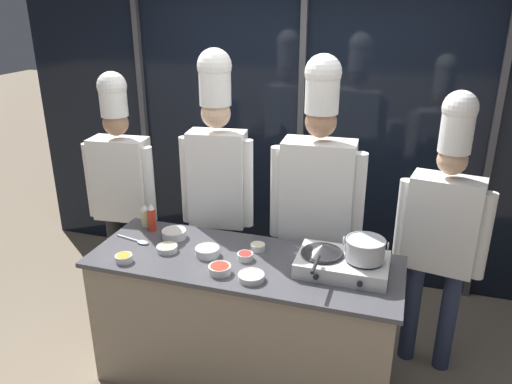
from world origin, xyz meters
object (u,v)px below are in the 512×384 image
prep_bowl_onion (174,233)px  prep_bowl_chili_flakes (220,269)px  prep_bowl_garlic (207,251)px  chef_line (317,191)px  prep_bowl_carrots (124,258)px  serving_spoon_slotted (139,241)px  squeeze_bottle_chili (152,217)px  chef_head (121,178)px  portable_stove (342,264)px  stock_pot (365,249)px  prep_bowl_bell_pepper (245,256)px  chef_sous (217,171)px  chef_pastry (443,222)px  prep_bowl_chicken (251,276)px  prep_bowl_ginger (167,248)px  frying_pan (322,249)px  prep_bowl_noodles (258,246)px  squeeze_bottle_oil (146,216)px

prep_bowl_onion → prep_bowl_chili_flakes: bearing=-36.3°
prep_bowl_garlic → chef_line: (0.57, 0.54, 0.27)m
prep_bowl_carrots → serving_spoon_slotted: size_ratio=0.40×
squeeze_bottle_chili → chef_head: (-0.44, 0.35, 0.12)m
portable_stove → chef_line: 0.59m
stock_pot → chef_head: 1.95m
prep_bowl_bell_pepper → chef_sous: (-0.38, 0.53, 0.33)m
squeeze_bottle_chili → serving_spoon_slotted: (0.00, -0.19, -0.09)m
portable_stove → prep_bowl_garlic: (-0.82, -0.06, -0.02)m
prep_bowl_garlic → chef_pastry: 1.48m
prep_bowl_bell_pepper → prep_bowl_chicken: 0.24m
stock_pot → prep_bowl_ginger: bearing=-175.9°
frying_pan → prep_bowl_onion: 1.02m
prep_bowl_ginger → serving_spoon_slotted: size_ratio=0.50×
prep_bowl_bell_pepper → prep_bowl_garlic: size_ratio=0.65×
prep_bowl_carrots → stock_pot: bearing=11.6°
squeeze_bottle_chili → prep_bowl_carrots: bearing=-83.7°
frying_pan → prep_bowl_noodles: bearing=166.2°
squeeze_bottle_chili → prep_bowl_noodles: 0.78m
prep_bowl_carrots → prep_bowl_chili_flakes: size_ratio=0.79×
prep_bowl_chili_flakes → serving_spoon_slotted: bearing=162.5°
chef_line → squeeze_bottle_chili: bearing=13.7°
stock_pot → prep_bowl_garlic: 0.95m
prep_bowl_onion → serving_spoon_slotted: size_ratio=0.62×
prep_bowl_onion → chef_head: 0.77m
squeeze_bottle_oil → prep_bowl_noodles: size_ratio=1.70×
squeeze_bottle_chili → prep_bowl_chili_flakes: 0.76m
prep_bowl_bell_pepper → prep_bowl_noodles: size_ratio=1.06×
stock_pot → squeeze_bottle_oil: (-1.51, 0.20, -0.09)m
prep_bowl_chili_flakes → prep_bowl_garlic: prep_bowl_garlic is taller
prep_bowl_bell_pepper → prep_bowl_chili_flakes: bearing=-114.2°
stock_pot → chef_line: size_ratio=0.12×
squeeze_bottle_chili → chef_sous: 0.55m
portable_stove → squeeze_bottle_chili: (-1.32, 0.16, 0.05)m
prep_bowl_bell_pepper → chef_line: chef_line is taller
squeeze_bottle_oil → prep_bowl_onion: 0.29m
prep_bowl_carrots → prep_bowl_chili_flakes: (0.60, 0.05, 0.00)m
frying_pan → stock_pot: 0.24m
prep_bowl_bell_pepper → serving_spoon_slotted: bearing=179.5°
portable_stove → chef_head: bearing=163.9°
squeeze_bottle_oil → squeeze_bottle_chili: 0.09m
chef_line → stock_pot: bearing=125.0°
prep_bowl_ginger → prep_bowl_chicken: size_ratio=0.87×
prep_bowl_noodles → chef_sous: chef_sous is taller
portable_stove → frying_pan: size_ratio=1.22×
squeeze_bottle_chili → chef_sous: (0.36, 0.33, 0.26)m
portable_stove → squeeze_bottle_oil: 1.41m
portable_stove → stock_pot: bearing=0.1°
stock_pot → prep_bowl_chicken: 0.66m
prep_bowl_ginger → chef_head: bearing=138.5°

